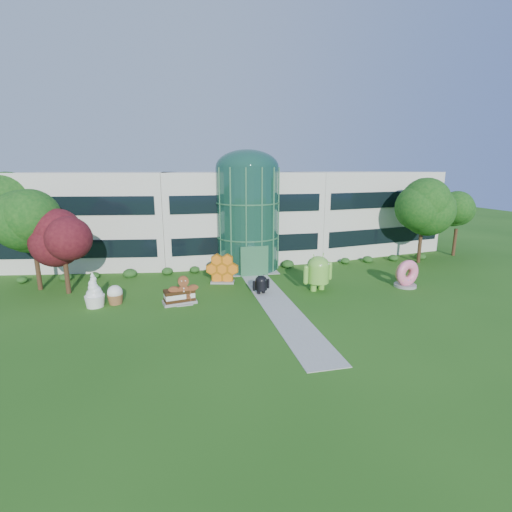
{
  "coord_description": "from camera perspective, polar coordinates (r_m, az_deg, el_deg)",
  "views": [
    {
      "loc": [
        -7.21,
        -23.18,
        9.66
      ],
      "look_at": [
        -0.53,
        6.0,
        2.6
      ],
      "focal_mm": 26.0,
      "sensor_mm": 36.0,
      "label": 1
    }
  ],
  "objects": [
    {
      "name": "android_black",
      "position": [
        29.25,
        0.8,
        -4.21
      ],
      "size": [
        1.75,
        1.39,
        1.75
      ],
      "primitive_type": null,
      "rotation": [
        0.0,
        0.0,
        0.26
      ],
      "color": "black",
      "rests_on": "ground"
    },
    {
      "name": "froyo",
      "position": [
        28.88,
        -23.68,
        -4.78
      ],
      "size": [
        1.73,
        1.73,
        2.54
      ],
      "primitive_type": null,
      "rotation": [
        0.0,
        0.0,
        -0.19
      ],
      "color": "white",
      "rests_on": "ground"
    },
    {
      "name": "tree_red",
      "position": [
        32.47,
        -27.37,
        -0.08
      ],
      "size": [
        4.0,
        4.0,
        6.0
      ],
      "primitive_type": null,
      "color": "#3F0C14",
      "rests_on": "ground"
    },
    {
      "name": "honeycomb",
      "position": [
        32.09,
        -5.2,
        -2.14
      ],
      "size": [
        3.13,
        1.74,
        2.33
      ],
      "primitive_type": null,
      "rotation": [
        0.0,
        0.0,
        -0.24
      ],
      "color": "orange",
      "rests_on": "ground"
    },
    {
      "name": "ground",
      "position": [
        26.13,
        4.11,
        -8.46
      ],
      "size": [
        140.0,
        140.0,
        0.0
      ],
      "primitive_type": "plane",
      "color": "#215114",
      "rests_on": "ground"
    },
    {
      "name": "android_green",
      "position": [
        30.37,
        9.52,
        -2.18
      ],
      "size": [
        3.38,
        2.73,
        3.34
      ],
      "primitive_type": null,
      "rotation": [
        0.0,
        0.0,
        0.29
      ],
      "color": "#6FBC3C",
      "rests_on": "ground"
    },
    {
      "name": "walkway",
      "position": [
        27.91,
        2.91,
        -6.95
      ],
      "size": [
        2.4,
        20.0,
        0.04
      ],
      "primitive_type": "cube",
      "color": "#9E9E93",
      "rests_on": "ground"
    },
    {
      "name": "atrium",
      "position": [
        36.23,
        -1.32,
        5.72
      ],
      "size": [
        6.0,
        6.0,
        9.8
      ],
      "primitive_type": "cylinder",
      "color": "#194738",
      "rests_on": "ground"
    },
    {
      "name": "donut",
      "position": [
        33.37,
        22.11,
        -2.46
      ],
      "size": [
        2.44,
        1.52,
        2.35
      ],
      "primitive_type": null,
      "rotation": [
        0.0,
        0.0,
        0.21
      ],
      "color": "#F35C91",
      "rests_on": "ground"
    },
    {
      "name": "gingerbread",
      "position": [
        27.45,
        -11.08,
        -5.18
      ],
      "size": [
        2.44,
        1.13,
        2.18
      ],
      "primitive_type": null,
      "rotation": [
        0.0,
        0.0,
        0.09
      ],
      "color": "brown",
      "rests_on": "ground"
    },
    {
      "name": "cupcake",
      "position": [
        29.11,
        -20.86,
        -5.56
      ],
      "size": [
        1.46,
        1.46,
        1.4
      ],
      "primitive_type": null,
      "rotation": [
        0.0,
        0.0,
        -0.3
      ],
      "color": "white",
      "rests_on": "ground"
    },
    {
      "name": "trees_backdrop",
      "position": [
        37.3,
        -1.62,
        4.85
      ],
      "size": [
        52.0,
        8.0,
        8.4
      ],
      "primitive_type": null,
      "color": "#104312",
      "rests_on": "ground"
    },
    {
      "name": "ice_cream_sandwich",
      "position": [
        27.92,
        -11.7,
        -6.1
      ],
      "size": [
        2.57,
        1.62,
        1.06
      ],
      "primitive_type": null,
      "rotation": [
        0.0,
        0.0,
        0.19
      ],
      "color": "black",
      "rests_on": "ground"
    },
    {
      "name": "building",
      "position": [
        42.11,
        -2.97,
        6.42
      ],
      "size": [
        46.0,
        15.0,
        9.3
      ],
      "primitive_type": null,
      "color": "beige",
      "rests_on": "ground"
    }
  ]
}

